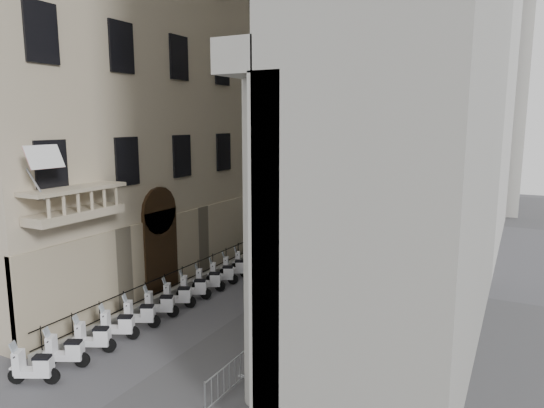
{
  "coord_description": "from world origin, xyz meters",
  "views": [
    {
      "loc": [
        11.05,
        -6.51,
        8.76
      ],
      "look_at": [
        -0.55,
        15.84,
        4.5
      ],
      "focal_mm": 32.0,
      "sensor_mm": 36.0,
      "label": 1
    }
  ],
  "objects_px": {
    "pedestrian_b": "(414,214)",
    "pedestrian_a": "(354,223)",
    "street_lamp": "(290,167)",
    "scooter_0": "(35,384)",
    "info_kiosk": "(300,236)",
    "security_tent": "(294,207)"
  },
  "relations": [
    {
      "from": "street_lamp",
      "to": "pedestrian_a",
      "type": "distance_m",
      "value": 7.26
    },
    {
      "from": "security_tent",
      "to": "pedestrian_b",
      "type": "xyz_separation_m",
      "value": [
        5.78,
        12.46,
        -2.05
      ]
    },
    {
      "from": "street_lamp",
      "to": "pedestrian_a",
      "type": "height_order",
      "value": "street_lamp"
    },
    {
      "from": "scooter_0",
      "to": "street_lamp",
      "type": "xyz_separation_m",
      "value": [
        -0.72,
        21.69,
        5.56
      ]
    },
    {
      "from": "scooter_0",
      "to": "pedestrian_a",
      "type": "xyz_separation_m",
      "value": [
        2.72,
        26.14,
        0.98
      ]
    },
    {
      "from": "scooter_0",
      "to": "info_kiosk",
      "type": "height_order",
      "value": "info_kiosk"
    },
    {
      "from": "info_kiosk",
      "to": "pedestrian_a",
      "type": "relative_size",
      "value": 0.87
    },
    {
      "from": "scooter_0",
      "to": "street_lamp",
      "type": "bearing_deg",
      "value": -24.62
    },
    {
      "from": "pedestrian_b",
      "to": "info_kiosk",
      "type": "bearing_deg",
      "value": 105.14
    },
    {
      "from": "scooter_0",
      "to": "pedestrian_b",
      "type": "relative_size",
      "value": 0.83
    },
    {
      "from": "scooter_0",
      "to": "security_tent",
      "type": "height_order",
      "value": "security_tent"
    },
    {
      "from": "security_tent",
      "to": "pedestrian_a",
      "type": "xyz_separation_m",
      "value": [
        2.41,
        5.99,
        -1.97
      ]
    },
    {
      "from": "scooter_0",
      "to": "security_tent",
      "type": "xyz_separation_m",
      "value": [
        0.3,
        20.16,
        2.95
      ]
    },
    {
      "from": "info_kiosk",
      "to": "street_lamp",
      "type": "bearing_deg",
      "value": 164.12
    },
    {
      "from": "security_tent",
      "to": "info_kiosk",
      "type": "relative_size",
      "value": 2.54
    },
    {
      "from": "street_lamp",
      "to": "pedestrian_b",
      "type": "height_order",
      "value": "street_lamp"
    },
    {
      "from": "scooter_0",
      "to": "pedestrian_a",
      "type": "bearing_deg",
      "value": -32.46
    },
    {
      "from": "info_kiosk",
      "to": "scooter_0",
      "type": "bearing_deg",
      "value": -69.75
    },
    {
      "from": "pedestrian_a",
      "to": "street_lamp",
      "type": "bearing_deg",
      "value": 55.86
    },
    {
      "from": "street_lamp",
      "to": "pedestrian_a",
      "type": "xyz_separation_m",
      "value": [
        3.44,
        4.45,
        -4.58
      ]
    },
    {
      "from": "pedestrian_b",
      "to": "pedestrian_a",
      "type": "bearing_deg",
      "value": 102.4
    },
    {
      "from": "pedestrian_a",
      "to": "pedestrian_b",
      "type": "distance_m",
      "value": 7.3
    }
  ]
}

